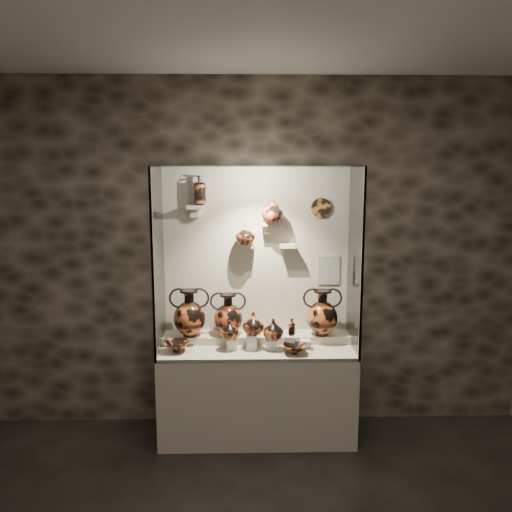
{
  "coord_description": "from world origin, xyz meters",
  "views": [
    {
      "loc": [
        -0.1,
        -2.04,
        2.31
      ],
      "look_at": [
        -0.01,
        2.2,
        1.64
      ],
      "focal_mm": 35.0,
      "sensor_mm": 36.0,
      "label": 1
    }
  ],
  "objects_px": {
    "amphora_left": "(189,313)",
    "lekythos_small": "(292,326)",
    "kylix_right": "(294,348)",
    "lekythos_tall": "(200,188)",
    "kylix_left": "(177,345)",
    "jug_b": "(253,323)",
    "jug_c": "(273,329)",
    "amphora_mid": "(228,314)",
    "jug_a": "(229,329)",
    "ovoid_vase_a": "(245,234)",
    "amphora_right": "(322,312)",
    "ovoid_vase_b": "(272,211)"
  },
  "relations": [
    {
      "from": "kylix_right",
      "to": "lekythos_tall",
      "type": "bearing_deg",
      "value": 153.67
    },
    {
      "from": "amphora_mid",
      "to": "amphora_right",
      "type": "xyz_separation_m",
      "value": [
        0.85,
        -0.01,
        0.02
      ]
    },
    {
      "from": "amphora_mid",
      "to": "lekythos_tall",
      "type": "distance_m",
      "value": 1.15
    },
    {
      "from": "jug_c",
      "to": "kylix_left",
      "type": "xyz_separation_m",
      "value": [
        -0.83,
        -0.03,
        -0.13
      ]
    },
    {
      "from": "jug_a",
      "to": "ovoid_vase_b",
      "type": "xyz_separation_m",
      "value": [
        0.38,
        0.25,
        1.0
      ]
    },
    {
      "from": "amphora_left",
      "to": "lekythos_small",
      "type": "bearing_deg",
      "value": 3.05
    },
    {
      "from": "jug_b",
      "to": "jug_c",
      "type": "xyz_separation_m",
      "value": [
        0.17,
        -0.03,
        -0.04
      ]
    },
    {
      "from": "jug_a",
      "to": "ovoid_vase_b",
      "type": "height_order",
      "value": "ovoid_vase_b"
    },
    {
      "from": "amphora_right",
      "to": "jug_c",
      "type": "height_order",
      "value": "amphora_right"
    },
    {
      "from": "amphora_mid",
      "to": "jug_c",
      "type": "distance_m",
      "value": 0.45
    },
    {
      "from": "amphora_right",
      "to": "ovoid_vase_b",
      "type": "xyz_separation_m",
      "value": [
        -0.45,
        0.07,
        0.91
      ]
    },
    {
      "from": "lekythos_tall",
      "to": "ovoid_vase_a",
      "type": "bearing_deg",
      "value": -19.45
    },
    {
      "from": "amphora_mid",
      "to": "lekythos_small",
      "type": "xyz_separation_m",
      "value": [
        0.56,
        -0.17,
        -0.06
      ]
    },
    {
      "from": "amphora_mid",
      "to": "lekythos_small",
      "type": "distance_m",
      "value": 0.59
    },
    {
      "from": "amphora_right",
      "to": "kylix_right",
      "type": "relative_size",
      "value": 1.65
    },
    {
      "from": "jug_c",
      "to": "ovoid_vase_b",
      "type": "relative_size",
      "value": 0.94
    },
    {
      "from": "amphora_left",
      "to": "lekythos_small",
      "type": "distance_m",
      "value": 0.92
    },
    {
      "from": "kylix_left",
      "to": "kylix_right",
      "type": "height_order",
      "value": "kylix_left"
    },
    {
      "from": "amphora_right",
      "to": "kylix_right",
      "type": "height_order",
      "value": "amphora_right"
    },
    {
      "from": "amphora_mid",
      "to": "kylix_right",
      "type": "distance_m",
      "value": 0.68
    },
    {
      "from": "jug_a",
      "to": "jug_b",
      "type": "relative_size",
      "value": 0.87
    },
    {
      "from": "jug_b",
      "to": "lekythos_small",
      "type": "bearing_deg",
      "value": 9.5
    },
    {
      "from": "amphora_left",
      "to": "kylix_left",
      "type": "distance_m",
      "value": 0.33
    },
    {
      "from": "lekythos_small",
      "to": "kylix_left",
      "type": "bearing_deg",
      "value": 168.95
    },
    {
      "from": "jug_b",
      "to": "ovoid_vase_b",
      "type": "relative_size",
      "value": 0.99
    },
    {
      "from": "amphora_mid",
      "to": "jug_c",
      "type": "relative_size",
      "value": 2.07
    },
    {
      "from": "jug_a",
      "to": "kylix_left",
      "type": "xyz_separation_m",
      "value": [
        -0.45,
        -0.04,
        -0.13
      ]
    },
    {
      "from": "amphora_mid",
      "to": "amphora_right",
      "type": "height_order",
      "value": "amphora_right"
    },
    {
      "from": "kylix_left",
      "to": "amphora_mid",
      "type": "bearing_deg",
      "value": 27.09
    },
    {
      "from": "jug_c",
      "to": "amphora_mid",
      "type": "bearing_deg",
      "value": 149.09
    },
    {
      "from": "kylix_right",
      "to": "lekythos_tall",
      "type": "xyz_separation_m",
      "value": [
        -0.81,
        0.4,
        1.33
      ]
    },
    {
      "from": "lekythos_tall",
      "to": "ovoid_vase_b",
      "type": "relative_size",
      "value": 1.49
    },
    {
      "from": "ovoid_vase_b",
      "to": "ovoid_vase_a",
      "type": "bearing_deg",
      "value": 159.63
    },
    {
      "from": "kylix_right",
      "to": "amphora_right",
      "type": "bearing_deg",
      "value": 46.76
    },
    {
      "from": "lekythos_small",
      "to": "kylix_right",
      "type": "bearing_deg",
      "value": -99.28
    },
    {
      "from": "kylix_right",
      "to": "amphora_mid",
      "type": "bearing_deg",
      "value": 151.47
    },
    {
      "from": "lekythos_tall",
      "to": "amphora_left",
      "type": "bearing_deg",
      "value": -148.77
    },
    {
      "from": "jug_c",
      "to": "lekythos_small",
      "type": "relative_size",
      "value": 1.12
    },
    {
      "from": "amphora_mid",
      "to": "jug_a",
      "type": "relative_size",
      "value": 2.26
    },
    {
      "from": "amphora_right",
      "to": "kylix_right",
      "type": "distance_m",
      "value": 0.46
    },
    {
      "from": "jug_c",
      "to": "jug_a",
      "type": "bearing_deg",
      "value": 174.76
    },
    {
      "from": "jug_b",
      "to": "kylix_right",
      "type": "bearing_deg",
      "value": -12.22
    },
    {
      "from": "jug_b",
      "to": "ovoid_vase_b",
      "type": "distance_m",
      "value": 1.0
    },
    {
      "from": "amphora_left",
      "to": "ovoid_vase_a",
      "type": "distance_m",
      "value": 0.86
    },
    {
      "from": "lekythos_tall",
      "to": "kylix_right",
      "type": "bearing_deg",
      "value": -42.07
    },
    {
      "from": "kylix_left",
      "to": "ovoid_vase_a",
      "type": "xyz_separation_m",
      "value": [
        0.59,
        0.3,
        0.92
      ]
    },
    {
      "from": "jug_c",
      "to": "lekythos_tall",
      "type": "bearing_deg",
      "value": 151.39
    },
    {
      "from": "jug_a",
      "to": "lekythos_small",
      "type": "distance_m",
      "value": 0.54
    },
    {
      "from": "ovoid_vase_a",
      "to": "amphora_right",
      "type": "bearing_deg",
      "value": 0.03
    },
    {
      "from": "amphora_left",
      "to": "lekythos_small",
      "type": "height_order",
      "value": "amphora_left"
    }
  ]
}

